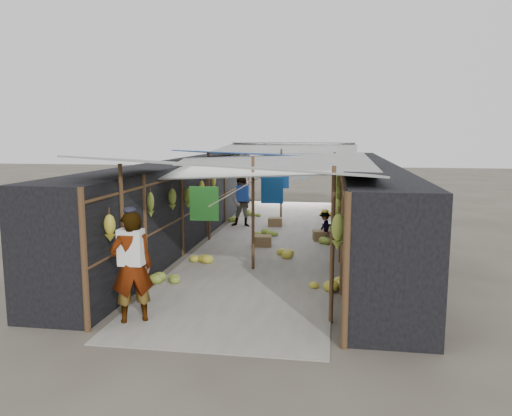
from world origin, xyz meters
The scene contains 14 objects.
ground centered at (0.00, 0.00, 0.00)m, with size 80.00×80.00×0.00m, color #6B6356.
aisle_slab centered at (0.00, 6.50, 0.01)m, with size 3.60×16.00×0.02m, color #9E998E.
stall_left centered at (-2.70, 6.50, 1.15)m, with size 1.40×15.00×2.30m, color black.
stall_right centered at (2.70, 6.50, 1.15)m, with size 1.40×15.00×2.30m, color black.
crate_near centered at (-0.13, 5.39, 0.15)m, with size 0.51×0.41×0.31m, color #93734B.
crate_mid centered at (1.49, 6.39, 0.15)m, with size 0.51×0.41×0.31m, color #93734B.
crate_back centered at (-0.14, 8.43, 0.15)m, with size 0.48×0.39×0.30m, color #93734B.
black_basin centered at (1.70, 8.59, 0.08)m, with size 0.53×0.53×0.16m, color black.
vendor_elderly centered at (-1.44, -0.50, 0.94)m, with size 0.68×0.45×1.87m, color silver.
shopper_blue centered at (-1.21, 8.27, 0.83)m, with size 0.81×0.63×1.67m, color #213EA6.
vendor_seated centered at (1.56, 6.26, 0.45)m, with size 0.58×0.33×0.89m, color #49453F.
market_canopy centered at (0.02, 6.83, 2.41)m, with size 5.62×15.20×2.77m.
hanging_bananas centered at (0.06, 6.45, 1.63)m, with size 3.96×14.21×0.82m.
floor_bananas centered at (0.11, 5.83, 0.14)m, with size 3.97×9.86×0.34m.
Camera 1 is at (1.81, -8.02, 3.10)m, focal length 35.00 mm.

